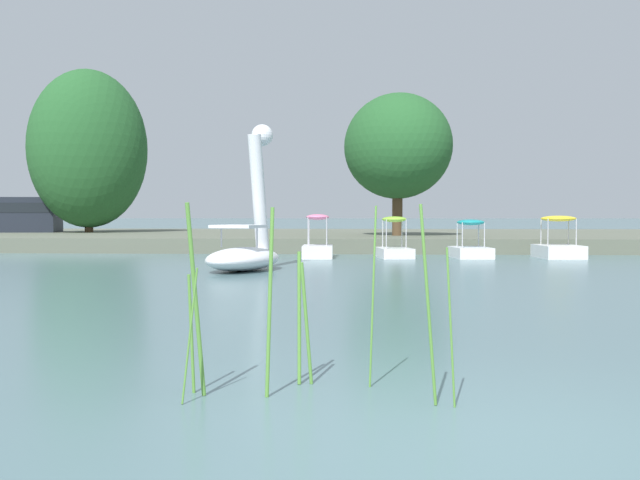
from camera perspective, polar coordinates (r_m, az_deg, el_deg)
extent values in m
plane|color=slate|center=(5.25, 10.55, -14.54)|extent=(652.48, 652.48, 0.00)
cube|color=#5B6051|center=(38.42, 4.42, 0.14)|extent=(151.77, 20.58, 0.58)
ellipsoid|color=white|center=(19.95, -5.89, -1.45)|extent=(2.37, 3.42, 0.63)
cylinder|color=white|center=(20.83, -4.73, 3.64)|extent=(0.60, 0.97, 3.24)
sphere|color=white|center=(21.19, -4.44, 7.98)|extent=(0.75, 0.75, 0.61)
cone|color=yellow|center=(21.41, -4.17, 7.92)|extent=(0.45, 0.54, 0.33)
cube|color=white|center=(19.70, -6.21, 1.04)|extent=(1.45, 1.51, 0.08)
cylinder|color=silver|center=(19.48, -4.84, 0.22)|extent=(0.04, 0.04, 0.56)
cylinder|color=silver|center=(19.93, -7.55, 0.25)|extent=(0.04, 0.04, 0.56)
cube|color=white|center=(27.03, 17.73, -0.84)|extent=(1.45, 2.17, 0.45)
ellipsoid|color=yellow|center=(27.00, 17.76, 1.57)|extent=(1.26, 1.07, 0.20)
cylinder|color=#B7B7BF|center=(27.25, 16.53, 0.62)|extent=(0.04, 0.04, 0.92)
cylinder|color=#B7B7BF|center=(27.54, 18.45, 0.62)|extent=(0.04, 0.04, 0.92)
cylinder|color=#B7B7BF|center=(26.48, 17.02, 0.58)|extent=(0.04, 0.04, 0.92)
cylinder|color=#B7B7BF|center=(26.78, 18.99, 0.58)|extent=(0.04, 0.04, 0.92)
cube|color=white|center=(26.32, 11.43, -0.94)|extent=(1.38, 2.10, 0.37)
ellipsoid|color=teal|center=(26.29, 11.44, 1.33)|extent=(1.04, 1.08, 0.20)
cylinder|color=#B7B7BF|center=(26.59, 10.44, 0.42)|extent=(0.04, 0.04, 0.86)
cylinder|color=#B7B7BF|center=(26.77, 12.02, 0.42)|extent=(0.04, 0.04, 0.86)
cylinder|color=#B7B7BF|center=(25.82, 10.82, 0.38)|extent=(0.04, 0.04, 0.86)
cylinder|color=#B7B7BF|center=(26.01, 12.45, 0.37)|extent=(0.04, 0.04, 0.86)
cube|color=white|center=(26.13, 5.69, -0.97)|extent=(1.36, 2.14, 0.34)
ellipsoid|color=#8CCC38|center=(26.10, 5.70, 1.59)|extent=(0.99, 1.05, 0.20)
cylinder|color=#B7B7BF|center=(26.42, 4.81, 0.51)|extent=(0.04, 0.04, 1.00)
cylinder|color=#B7B7BF|center=(26.54, 6.28, 0.51)|extent=(0.04, 0.04, 1.00)
cylinder|color=#B7B7BF|center=(25.68, 5.09, 0.47)|extent=(0.04, 0.04, 1.00)
cylinder|color=#B7B7BF|center=(25.81, 6.60, 0.47)|extent=(0.04, 0.04, 1.00)
cube|color=white|center=(25.89, -0.18, -0.89)|extent=(1.11, 2.01, 0.43)
ellipsoid|color=pink|center=(25.86, -0.18, 1.76)|extent=(0.84, 1.13, 0.20)
cylinder|color=#B7B7BF|center=(26.32, -0.85, 0.69)|extent=(0.04, 0.04, 0.98)
cylinder|color=#B7B7BF|center=(26.30, 0.53, 0.69)|extent=(0.04, 0.04, 0.98)
cylinder|color=#B7B7BF|center=(25.44, -0.92, 0.65)|extent=(0.04, 0.04, 0.98)
cylinder|color=#B7B7BF|center=(25.42, 0.51, 0.65)|extent=(0.04, 0.04, 0.98)
cylinder|color=#4C3823|center=(32.91, 5.93, 2.89)|extent=(0.45, 0.45, 2.94)
ellipsoid|color=#235628|center=(33.04, 5.95, 7.15)|extent=(6.64, 6.79, 4.61)
cylinder|color=#4C3823|center=(40.67, -17.25, 2.29)|extent=(0.44, 0.44, 2.46)
ellipsoid|color=#235628|center=(40.82, -17.29, 6.68)|extent=(7.96, 7.70, 8.21)
cube|color=#1E232D|center=(42.28, -22.16, 1.80)|extent=(4.47, 2.32, 1.83)
cube|color=black|center=(42.28, -22.16, 2.29)|extent=(4.13, 2.32, 0.51)
cylinder|color=#568E38|center=(6.10, -3.86, -4.78)|extent=(0.08, 0.05, 1.55)
cylinder|color=#568E38|center=(6.00, -9.92, -7.21)|extent=(0.12, 0.10, 1.07)
cylinder|color=#568E38|center=(5.85, 9.96, -6.62)|extent=(0.09, 0.04, 1.24)
cylinder|color=#568E38|center=(6.43, 4.07, -4.36)|extent=(0.07, 0.04, 1.57)
cylinder|color=#568E38|center=(6.35, -9.80, -7.07)|extent=(0.06, 0.03, 0.99)
cylinder|color=#568E38|center=(5.82, 8.27, -5.00)|extent=(0.16, 0.14, 1.57)
cylinder|color=#568E38|center=(6.14, -9.48, -4.57)|extent=(0.13, 0.17, 1.59)
cylinder|color=#568E38|center=(6.61, -1.60, -5.94)|extent=(0.04, 0.14, 1.16)
cylinder|color=#568E38|center=(6.55, -1.04, -6.40)|extent=(0.11, 0.09, 1.08)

